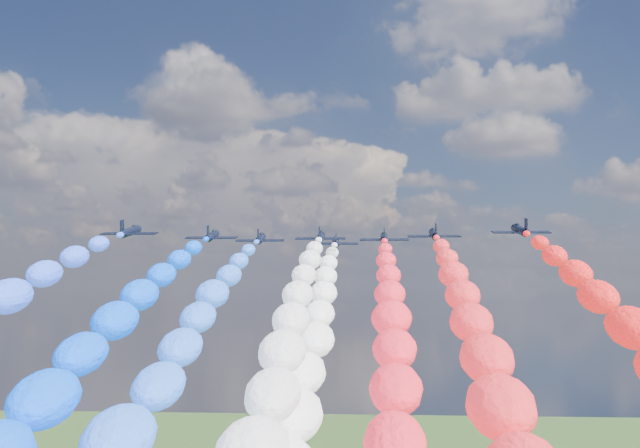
# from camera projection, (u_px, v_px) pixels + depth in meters

# --- Properties ---
(jet_0) EXTENTS (9.47, 12.95, 4.90)m
(jet_0) POSITION_uv_depth(u_px,v_px,m) (130.00, 232.00, 132.71)
(jet_0) COLOR black
(jet_1) EXTENTS (9.97, 13.31, 4.90)m
(jet_1) POSITION_uv_depth(u_px,v_px,m) (212.00, 236.00, 144.49)
(jet_1) COLOR black
(trail_1) EXTENTS (7.20, 133.66, 46.86)m
(trail_1) POSITION_uv_depth(u_px,v_px,m) (63.00, 406.00, 74.74)
(trail_1) COLOR #0649F3
(jet_2) EXTENTS (9.96, 13.31, 4.90)m
(jet_2) POSITION_uv_depth(u_px,v_px,m) (260.00, 239.00, 153.29)
(jet_2) COLOR black
(trail_2) EXTENTS (7.20, 133.66, 46.86)m
(trail_2) POSITION_uv_depth(u_px,v_px,m) (168.00, 393.00, 83.53)
(trail_2) COLOR blue
(jet_3) EXTENTS (9.61, 13.06, 4.90)m
(jet_3) POSITION_uv_depth(u_px,v_px,m) (321.00, 237.00, 146.82)
(jet_3) COLOR black
(trail_3) EXTENTS (7.20, 133.66, 46.86)m
(trail_3) POSITION_uv_depth(u_px,v_px,m) (274.00, 403.00, 77.07)
(trail_3) COLOR silver
(jet_4) EXTENTS (10.23, 13.50, 4.90)m
(jet_4) POSITION_uv_depth(u_px,v_px,m) (336.00, 242.00, 164.90)
(jet_4) COLOR black
(trail_4) EXTENTS (7.20, 133.66, 46.86)m
(trail_4) POSITION_uv_depth(u_px,v_px,m) (309.00, 380.00, 95.14)
(trail_4) COLOR white
(jet_5) EXTENTS (9.54, 13.01, 4.90)m
(jet_5) POSITION_uv_depth(u_px,v_px,m) (384.00, 238.00, 150.55)
(jet_5) COLOR black
(trail_5) EXTENTS (7.20, 133.66, 46.86)m
(trail_5) POSITION_uv_depth(u_px,v_px,m) (395.00, 397.00, 80.80)
(trail_5) COLOR red
(jet_6) EXTENTS (9.53, 13.00, 4.90)m
(jet_6) POSITION_uv_depth(u_px,v_px,m) (434.00, 234.00, 139.82)
(jet_6) COLOR black
(trail_6) EXTENTS (7.20, 133.66, 46.86)m
(trail_6) POSITION_uv_depth(u_px,v_px,m) (496.00, 414.00, 70.06)
(trail_6) COLOR red
(jet_7) EXTENTS (9.75, 13.15, 4.90)m
(jet_7) POSITION_uv_depth(u_px,v_px,m) (520.00, 230.00, 129.37)
(jet_7) COLOR black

